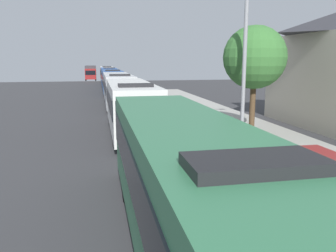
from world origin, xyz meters
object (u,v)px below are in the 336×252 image
object	(u,v)px
bus_middle	(118,88)
bus_tail_end	(107,73)
bus_second_in_line	(130,106)
bus_lead	(186,181)
bus_fourth_in_line	(112,80)
box_truck_oncoming	(91,72)
roadside_tree	(255,58)
bus_rear	(109,76)
white_suv	(322,192)
streetlamp_mid	(245,39)

from	to	relation	value
bus_middle	bus_tail_end	bearing A→B (deg)	90.00
bus_second_in_line	bus_middle	size ratio (longest dim) A/B	0.86
bus_lead	bus_fourth_in_line	distance (m)	39.95
box_truck_oncoming	roadside_tree	distance (m)	61.26
bus_fourth_in_line	bus_rear	world-z (taller)	same
white_suv	bus_middle	bearing A→B (deg)	98.02
bus_middle	streetlamp_mid	size ratio (longest dim) A/B	1.41
bus_lead	roadside_tree	bearing A→B (deg)	58.51
bus_lead	streetlamp_mid	distance (m)	11.37
bus_lead	white_suv	xyz separation A→B (m)	(3.70, 0.23, -0.66)
bus_second_in_line	bus_rear	size ratio (longest dim) A/B	0.99
bus_lead	streetlamp_mid	xyz separation A→B (m)	(5.40, 9.29, 3.72)
bus_tail_end	white_suv	xyz separation A→B (m)	(3.70, -65.10, -0.66)
bus_second_in_line	white_suv	size ratio (longest dim) A/B	2.12
bus_second_in_line	white_suv	xyz separation A→B (m)	(3.70, -13.23, -0.66)
bus_second_in_line	bus_rear	xyz separation A→B (m)	(0.00, 39.48, 0.00)
streetlamp_mid	bus_tail_end	bearing A→B (deg)	95.50
bus_tail_end	white_suv	bearing A→B (deg)	-86.75
white_suv	box_truck_oncoming	bearing A→B (deg)	95.61
bus_rear	bus_middle	bearing A→B (deg)	-90.00
bus_fourth_in_line	bus_rear	distance (m)	12.99
bus_tail_end	roadside_tree	bearing A→B (deg)	-82.87
white_suv	streetlamp_mid	xyz separation A→B (m)	(1.70, 9.06, 4.38)
bus_lead	bus_tail_end	xyz separation A→B (m)	(-0.00, 65.33, -0.00)
bus_middle	bus_rear	xyz separation A→B (m)	(-0.00, 26.46, -0.00)
bus_middle	bus_rear	world-z (taller)	same
bus_lead	bus_tail_end	distance (m)	65.33
bus_middle	bus_fourth_in_line	size ratio (longest dim) A/B	1.04
bus_lead	bus_fourth_in_line	world-z (taller)	same
roadside_tree	streetlamp_mid	bearing A→B (deg)	-127.84
bus_fourth_in_line	bus_second_in_line	bearing A→B (deg)	-90.00
bus_lead	bus_middle	distance (m)	26.48
bus_rear	bus_lead	bearing A→B (deg)	-90.00
bus_second_in_line	roadside_tree	xyz separation A→B (m)	(6.79, -2.38, 2.83)
bus_middle	box_truck_oncoming	distance (m)	45.09
bus_fourth_in_line	bus_tail_end	xyz separation A→B (m)	(-0.00, 25.38, -0.00)
box_truck_oncoming	bus_fourth_in_line	bearing A→B (deg)	-84.01
bus_second_in_line	white_suv	bearing A→B (deg)	-74.38
bus_lead	bus_second_in_line	world-z (taller)	same
box_truck_oncoming	streetlamp_mid	distance (m)	62.86
bus_fourth_in_line	streetlamp_mid	world-z (taller)	streetlamp_mid
bus_middle	white_suv	world-z (taller)	bus_middle
box_truck_oncoming	bus_lead	bearing A→B (deg)	-87.35
white_suv	roadside_tree	size ratio (longest dim) A/B	0.80
bus_fourth_in_line	roadside_tree	bearing A→B (deg)	-76.77
bus_lead	bus_middle	world-z (taller)	same
bus_lead	bus_rear	world-z (taller)	same
bus_fourth_in_line	white_suv	bearing A→B (deg)	-84.68
bus_second_in_line	white_suv	world-z (taller)	bus_second_in_line
bus_rear	bus_fourth_in_line	bearing A→B (deg)	-90.00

